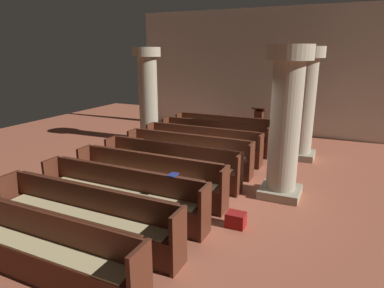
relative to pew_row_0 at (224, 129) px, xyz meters
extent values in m
plane|color=#AD5B42|center=(0.71, -3.88, -0.49)|extent=(19.20, 19.20, 0.00)
cube|color=beige|center=(0.71, 2.20, 1.76)|extent=(10.00, 0.16, 4.50)
cube|color=#562819|center=(0.00, -0.02, -0.04)|extent=(3.32, 0.38, 0.05)
cube|color=#562819|center=(0.00, 0.15, 0.20)|extent=(3.32, 0.04, 0.43)
cube|color=#492215|center=(0.00, 0.20, 0.41)|extent=(3.19, 0.06, 0.02)
cube|color=#4E2416|center=(-1.69, -0.02, -0.04)|extent=(0.06, 0.44, 0.90)
cube|color=#4E2416|center=(1.69, -0.02, -0.04)|extent=(0.06, 0.44, 0.90)
cube|color=#522618|center=(0.00, -0.19, -0.26)|extent=(3.32, 0.03, 0.41)
cube|color=#D1BC84|center=(0.00, -0.04, 0.00)|extent=(3.05, 0.32, 0.03)
cube|color=#562819|center=(0.00, -0.97, -0.04)|extent=(3.32, 0.38, 0.05)
cube|color=#562819|center=(0.00, -0.80, 0.20)|extent=(3.32, 0.04, 0.43)
cube|color=#492215|center=(0.00, -0.75, 0.41)|extent=(3.19, 0.06, 0.02)
cube|color=#4E2416|center=(-1.69, -0.97, -0.04)|extent=(0.06, 0.44, 0.90)
cube|color=#4E2416|center=(1.69, -0.97, -0.04)|extent=(0.06, 0.44, 0.90)
cube|color=#522618|center=(0.00, -1.14, -0.26)|extent=(3.32, 0.03, 0.41)
cube|color=#D1BC84|center=(0.00, -0.99, 0.00)|extent=(3.05, 0.32, 0.03)
cube|color=#562819|center=(0.00, -1.92, -0.04)|extent=(3.32, 0.38, 0.05)
cube|color=#562819|center=(0.00, -1.75, 0.20)|extent=(3.32, 0.04, 0.43)
cube|color=#492215|center=(0.00, -1.70, 0.41)|extent=(3.19, 0.06, 0.02)
cube|color=#4E2416|center=(-1.69, -1.92, -0.04)|extent=(0.06, 0.44, 0.90)
cube|color=#4E2416|center=(1.69, -1.92, -0.04)|extent=(0.06, 0.44, 0.90)
cube|color=#522618|center=(0.00, -2.09, -0.26)|extent=(3.32, 0.03, 0.41)
cube|color=#D1BC84|center=(0.00, -1.94, 0.00)|extent=(3.05, 0.32, 0.03)
cube|color=#562819|center=(0.00, -2.87, -0.04)|extent=(3.32, 0.38, 0.05)
cube|color=#562819|center=(0.00, -2.70, 0.20)|extent=(3.32, 0.04, 0.43)
cube|color=#492215|center=(0.00, -2.65, 0.41)|extent=(3.19, 0.06, 0.02)
cube|color=#4E2416|center=(-1.69, -2.87, -0.04)|extent=(0.06, 0.44, 0.90)
cube|color=#4E2416|center=(1.69, -2.87, -0.04)|extent=(0.06, 0.44, 0.90)
cube|color=#522618|center=(0.00, -3.04, -0.26)|extent=(3.32, 0.03, 0.41)
cube|color=#D1BC84|center=(0.00, -2.89, 0.00)|extent=(3.05, 0.32, 0.03)
cube|color=#562819|center=(0.00, -3.82, -0.04)|extent=(3.32, 0.38, 0.05)
cube|color=#562819|center=(0.00, -3.65, 0.20)|extent=(3.32, 0.04, 0.43)
cube|color=#492215|center=(0.00, -3.61, 0.41)|extent=(3.19, 0.06, 0.02)
cube|color=#4E2416|center=(-1.69, -3.82, -0.04)|extent=(0.06, 0.44, 0.90)
cube|color=#4E2416|center=(1.69, -3.82, -0.04)|extent=(0.06, 0.44, 0.90)
cube|color=#522618|center=(0.00, -4.00, -0.26)|extent=(3.32, 0.03, 0.41)
cube|color=#D1BC84|center=(0.00, -3.84, 0.00)|extent=(3.05, 0.32, 0.03)
cube|color=#562819|center=(0.00, -4.77, -0.04)|extent=(3.32, 0.38, 0.05)
cube|color=#562819|center=(0.00, -4.60, 0.20)|extent=(3.32, 0.04, 0.43)
cube|color=#492215|center=(0.00, -4.56, 0.41)|extent=(3.19, 0.06, 0.02)
cube|color=#4E2416|center=(-1.69, -4.77, -0.04)|extent=(0.06, 0.44, 0.90)
cube|color=#4E2416|center=(1.69, -4.77, -0.04)|extent=(0.06, 0.44, 0.90)
cube|color=#522618|center=(0.00, -4.95, -0.26)|extent=(3.32, 0.03, 0.41)
cube|color=#D1BC84|center=(0.00, -4.79, 0.00)|extent=(3.05, 0.32, 0.03)
cube|color=#562819|center=(0.00, -5.72, -0.04)|extent=(3.32, 0.38, 0.05)
cube|color=#562819|center=(0.00, -5.56, 0.20)|extent=(3.32, 0.04, 0.43)
cube|color=#492215|center=(0.00, -5.51, 0.41)|extent=(3.19, 0.06, 0.02)
cube|color=#4E2416|center=(-1.69, -5.72, -0.04)|extent=(0.06, 0.44, 0.90)
cube|color=#4E2416|center=(1.69, -5.72, -0.04)|extent=(0.06, 0.44, 0.90)
cube|color=#522618|center=(0.00, -5.90, -0.26)|extent=(3.32, 0.03, 0.41)
cube|color=#D1BC84|center=(0.00, -5.74, 0.00)|extent=(3.05, 0.32, 0.03)
cube|color=#562819|center=(0.00, -6.67, -0.04)|extent=(3.32, 0.38, 0.05)
cube|color=#562819|center=(0.00, -6.51, 0.20)|extent=(3.32, 0.04, 0.43)
cube|color=#492215|center=(0.00, -6.46, 0.41)|extent=(3.19, 0.06, 0.02)
cube|color=#4E2416|center=(-1.69, -6.67, -0.04)|extent=(0.06, 0.44, 0.90)
cube|color=#4E2416|center=(1.69, -6.67, -0.04)|extent=(0.06, 0.44, 0.90)
cube|color=#522618|center=(0.00, -6.85, -0.26)|extent=(3.32, 0.03, 0.41)
cube|color=#D1BC84|center=(0.00, -6.69, 0.00)|extent=(3.05, 0.32, 0.03)
cube|color=#562819|center=(0.00, -7.63, -0.04)|extent=(3.32, 0.38, 0.05)
cube|color=#562819|center=(0.00, -7.46, 0.20)|extent=(3.32, 0.04, 0.43)
cube|color=#492215|center=(0.00, -7.41, 0.41)|extent=(3.19, 0.06, 0.02)
cube|color=#4E2416|center=(1.69, -7.63, -0.04)|extent=(0.06, 0.44, 0.90)
cube|color=#522618|center=(0.00, -7.80, -0.26)|extent=(3.32, 0.03, 0.41)
cube|color=#D1BC84|center=(0.00, -7.65, 0.00)|extent=(3.05, 0.32, 0.03)
cube|color=#9F967E|center=(2.52, -0.59, -0.40)|extent=(0.84, 0.84, 0.18)
cylinder|color=#ADA389|center=(2.52, -0.59, 1.02)|extent=(0.62, 0.62, 2.65)
cylinder|color=#B6AB90|center=(2.52, -0.59, 2.49)|extent=(0.90, 0.90, 0.30)
cube|color=#9F967E|center=(-2.47, -0.76, -0.40)|extent=(0.84, 0.84, 0.18)
cylinder|color=#ADA389|center=(-2.47, -0.76, 1.02)|extent=(0.62, 0.62, 2.65)
cylinder|color=#B6AB90|center=(-2.47, -0.76, 2.49)|extent=(0.90, 0.90, 0.30)
cube|color=#9F967E|center=(2.52, -3.52, -0.40)|extent=(0.83, 0.83, 0.18)
cylinder|color=#ADA389|center=(2.52, -3.52, 1.02)|extent=(0.61, 0.61, 2.65)
cylinder|color=#B6AB90|center=(2.52, -3.52, 2.49)|extent=(0.89, 0.89, 0.30)
cube|color=#411E13|center=(0.82, 1.35, -0.46)|extent=(0.45, 0.45, 0.06)
cube|color=#4C2316|center=(0.82, 1.35, -0.01)|extent=(0.28, 0.28, 0.95)
cube|color=#502518|center=(0.82, 1.35, 0.52)|extent=(0.48, 0.35, 0.15)
cube|color=navy|center=(0.99, -5.51, 0.43)|extent=(0.14, 0.21, 0.02)
cube|color=maroon|center=(2.06, -5.18, -0.36)|extent=(0.34, 0.26, 0.26)
camera|label=1|loc=(3.58, -10.30, 2.51)|focal=31.11mm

